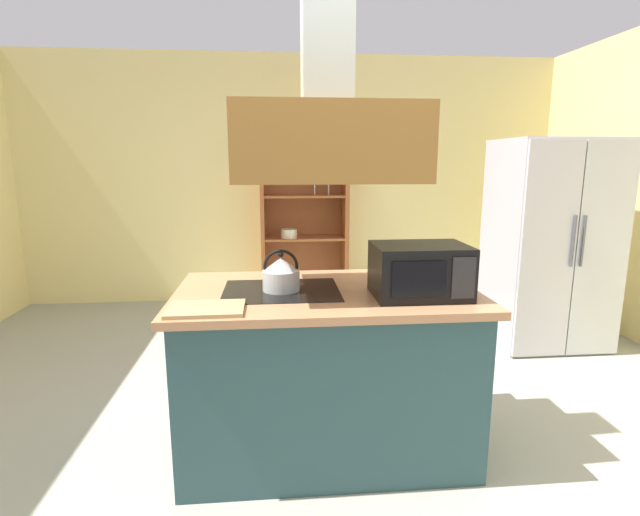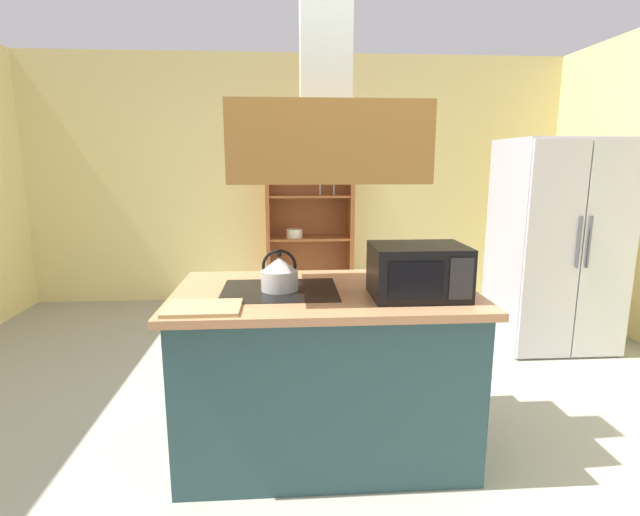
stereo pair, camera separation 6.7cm
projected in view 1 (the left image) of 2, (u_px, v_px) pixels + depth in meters
The scene contains 10 objects.
ground_plane at pixel (314, 439), 2.76m from camera, with size 7.80×7.80×0.00m, color gray.
wall_back at pixel (292, 181), 5.43m from camera, with size 6.00×0.12×2.70m, color #E9D88A.
kitchen_island at pixel (326, 369), 2.62m from camera, with size 1.57×0.93×0.90m.
range_hood at pixel (327, 121), 2.37m from camera, with size 0.90×0.70×1.24m.
refrigerator at pixel (549, 244), 4.11m from camera, with size 0.90×0.77×1.75m.
dish_cabinet at pixel (304, 230), 5.33m from camera, with size 0.94×0.40×1.84m.
kettle at pixel (281, 274), 2.49m from camera, with size 0.19×0.19×0.22m.
cutting_board at pixel (206, 309), 2.17m from camera, with size 0.34×0.24×0.02m, color tan.
microwave at pixel (420, 270), 2.39m from camera, with size 0.46×0.35×0.26m.
fruit_bowl at pixel (400, 270), 2.81m from camera, with size 0.28×0.28×0.14m.
Camera 1 is at (-0.20, -2.50, 1.56)m, focal length 27.08 mm.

